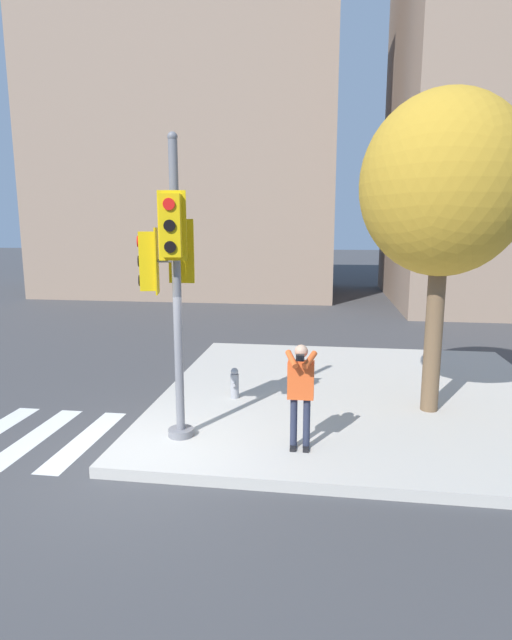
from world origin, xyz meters
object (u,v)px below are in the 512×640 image
object	(u,v)px
street_tree	(443,186)
fire_hydrant	(235,383)
traffic_signal_pole	(171,269)
person_photographer	(301,387)

from	to	relation	value
street_tree	fire_hydrant	size ratio (longest dim) A/B	9.15
fire_hydrant	street_tree	bearing A→B (deg)	-2.19
traffic_signal_pole	person_photographer	xyz separation A→B (m)	(2.05, -0.18, -1.77)
person_photographer	fire_hydrant	distance (m)	2.68
traffic_signal_pole	street_tree	size ratio (longest dim) A/B	0.84
person_photographer	traffic_signal_pole	bearing A→B (deg)	175.07
street_tree	fire_hydrant	world-z (taller)	street_tree
street_tree	person_photographer	bearing A→B (deg)	-139.02
street_tree	traffic_signal_pole	bearing A→B (deg)	-157.15
street_tree	fire_hydrant	bearing A→B (deg)	177.81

